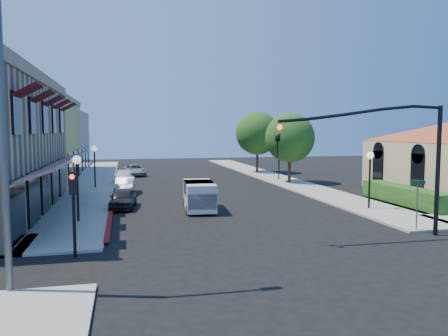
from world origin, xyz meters
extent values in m
plane|color=black|center=(0.00, 0.00, 0.00)|extent=(120.00, 120.00, 0.00)
cube|color=gray|center=(-8.75, 27.00, 0.06)|extent=(3.50, 50.00, 0.12)
cube|color=gray|center=(8.75, 27.00, 0.06)|extent=(3.50, 50.00, 0.12)
cube|color=maroon|center=(-6.90, 8.00, 0.00)|extent=(0.25, 10.00, 0.06)
cube|color=tan|center=(-10.65, 11.00, 7.80)|extent=(0.50, 18.20, 0.60)
cube|color=#561416|center=(-9.60, 11.00, 3.05)|extent=(1.75, 17.00, 0.67)
cube|color=#460E14|center=(-9.95, 4.00, 6.55)|extent=(1.02, 1.50, 0.60)
cube|color=#460E14|center=(-9.95, 7.40, 6.55)|extent=(1.02, 1.50, 0.60)
cube|color=#460E14|center=(-9.95, 10.80, 6.55)|extent=(1.02, 1.50, 0.60)
cube|color=#460E14|center=(-9.95, 14.20, 6.55)|extent=(1.02, 1.50, 0.60)
cube|color=#460E14|center=(-9.95, 17.60, 6.55)|extent=(1.02, 1.50, 0.60)
cube|color=black|center=(-10.45, 3.50, 1.60)|extent=(0.12, 2.60, 2.60)
cube|color=black|center=(-10.45, 6.90, 1.60)|extent=(0.12, 2.60, 2.60)
cube|color=black|center=(-10.45, 10.30, 1.60)|extent=(0.12, 2.60, 2.60)
cube|color=black|center=(-10.45, 13.70, 1.60)|extent=(0.12, 2.60, 2.60)
cube|color=black|center=(-10.45, 17.10, 1.60)|extent=(0.12, 2.60, 2.60)
cube|color=#DFC964|center=(-15.50, 26.00, 3.80)|extent=(10.00, 12.00, 7.60)
cube|color=#C9A398|center=(-15.50, 38.00, 3.50)|extent=(10.00, 12.00, 7.00)
cube|color=black|center=(14.45, 11.50, 1.80)|extent=(0.12, 1.40, 2.80)
cube|color=black|center=(14.45, 16.50, 1.80)|extent=(0.12, 1.40, 2.80)
cube|color=#194714|center=(11.70, 9.00, 0.00)|extent=(1.40, 8.00, 1.10)
cylinder|color=black|center=(8.80, 22.00, 1.05)|extent=(0.28, 0.28, 2.10)
sphere|color=#194714|center=(8.80, 22.00, 4.20)|extent=(4.56, 4.56, 4.56)
cylinder|color=black|center=(8.80, 32.00, 1.14)|extent=(0.28, 0.28, 2.27)
sphere|color=#194714|center=(8.80, 32.00, 4.55)|extent=(4.94, 4.94, 4.94)
cylinder|color=black|center=(8.00, 1.50, 3.00)|extent=(0.20, 0.20, 6.00)
cylinder|color=black|center=(4.10, 1.50, 5.60)|extent=(7.80, 0.14, 0.14)
imported|color=black|center=(0.20, 1.50, 4.70)|extent=(0.20, 0.16, 1.00)
sphere|color=#FF0C0C|center=(0.20, 1.32, 5.00)|extent=(0.22, 0.22, 0.22)
cylinder|color=black|center=(-8.00, 1.50, 1.50)|extent=(0.12, 0.12, 3.00)
cube|color=black|center=(-8.00, 1.35, 2.90)|extent=(0.28, 0.22, 0.85)
sphere|color=#FF0C0C|center=(-8.00, 1.23, 3.15)|extent=(0.18, 0.18, 0.18)
cylinder|color=#595B5E|center=(-9.50, -2.00, 4.50)|extent=(0.20, 0.20, 9.00)
cylinder|color=#595B5E|center=(7.50, 2.20, 1.25)|extent=(0.06, 0.06, 2.50)
cube|color=#0C591E|center=(7.50, 2.20, 2.40)|extent=(0.80, 0.04, 0.18)
cylinder|color=black|center=(-8.50, 8.00, 1.60)|extent=(0.12, 0.12, 3.20)
sphere|color=white|center=(-8.50, 8.00, 3.35)|extent=(0.44, 0.44, 0.44)
cylinder|color=black|center=(-8.50, 22.00, 1.60)|extent=(0.12, 0.12, 3.20)
sphere|color=white|center=(-8.50, 22.00, 3.35)|extent=(0.44, 0.44, 0.44)
cylinder|color=black|center=(8.50, 8.00, 1.60)|extent=(0.12, 0.12, 3.20)
sphere|color=white|center=(8.50, 8.00, 3.35)|extent=(0.44, 0.44, 0.44)
cylinder|color=black|center=(8.50, 24.00, 1.60)|extent=(0.12, 0.12, 3.20)
sphere|color=white|center=(8.50, 24.00, 3.35)|extent=(0.44, 0.44, 0.44)
cube|color=silver|center=(-1.67, 10.17, 0.94)|extent=(1.99, 4.06, 1.61)
cube|color=silver|center=(-1.80, 8.47, 0.85)|extent=(1.69, 0.66, 0.90)
cube|color=black|center=(-1.78, 8.79, 1.30)|extent=(1.52, 0.20, 0.81)
cube|color=black|center=(-1.65, 10.44, 1.34)|extent=(1.89, 2.45, 0.81)
cylinder|color=black|center=(-2.53, 8.89, 0.30)|extent=(0.27, 0.61, 0.59)
cylinder|color=black|center=(-2.33, 11.57, 0.30)|extent=(0.27, 0.61, 0.59)
cylinder|color=black|center=(-1.01, 8.77, 0.30)|extent=(0.27, 0.61, 0.59)
cylinder|color=black|center=(-0.81, 11.45, 0.30)|extent=(0.27, 0.61, 0.59)
imported|color=black|center=(-6.20, 12.00, 0.62)|extent=(1.91, 3.81, 1.25)
imported|color=#B5B8BA|center=(-6.06, 18.33, 0.64)|extent=(1.73, 4.01, 1.29)
imported|color=white|center=(-6.20, 25.00, 0.57)|extent=(1.76, 3.97, 1.13)
imported|color=#9A9D9E|center=(-5.00, 32.00, 0.60)|extent=(2.53, 4.54, 1.20)
camera|label=1|loc=(-6.09, -15.79, 4.88)|focal=35.00mm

